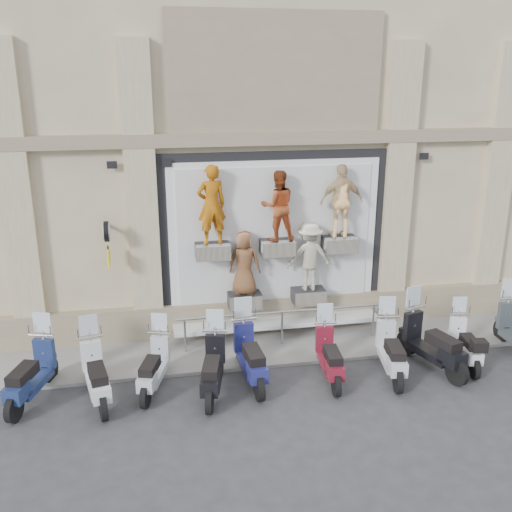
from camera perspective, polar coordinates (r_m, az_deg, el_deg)
The scene contains 15 objects.
ground at distance 12.22m, azimuth 4.79°, elevation -13.16°, with size 90.00×90.00×0.00m, color #303032.
sidewalk at distance 13.98m, azimuth 2.49°, elevation -8.69°, with size 16.00×2.20×0.08m, color gray.
building at distance 17.32m, azimuth -1.08°, elevation 16.90°, with size 14.00×8.60×12.00m, color beige, non-canonical shape.
shop_vitrine at distance 13.71m, azimuth 2.38°, elevation 1.51°, with size 5.60×0.83×4.30m.
guard_rail at distance 13.71m, azimuth 2.61°, elevation -7.28°, with size 5.06×0.10×0.93m, color #9EA0A5, non-canonical shape.
clock_sign_bracket at distance 13.04m, azimuth -14.66°, elevation 1.78°, with size 0.10×0.80×1.02m.
scooter_a at distance 12.26m, azimuth -21.70°, elevation -10.00°, with size 0.59×2.01×1.63m, color navy, non-canonical shape.
scooter_b at distance 11.85m, azimuth -15.78°, elevation -10.43°, with size 0.58×1.97×1.60m, color silver, non-canonical shape.
scooter_c at distance 12.00m, azimuth -10.24°, elevation -10.00°, with size 0.53×1.81×1.47m, color #A8AFB6, non-canonical shape.
scooter_d at distance 11.70m, azimuth -4.37°, elevation -10.18°, with size 0.57×1.96×1.59m, color black, non-canonical shape.
scooter_e at distance 12.07m, azimuth -0.58°, elevation -8.99°, with size 0.60×2.05×1.67m, color navy, non-canonical shape.
scooter_f at distance 12.30m, azimuth 7.41°, elevation -9.04°, with size 0.54×1.84×1.50m, color maroon, non-canonical shape.
scooter_g at distance 12.67m, azimuth 13.44°, elevation -8.36°, with size 0.57×1.95×1.58m, color #AFB2B7, non-canonical shape.
scooter_h at distance 13.14m, azimuth 17.29°, elevation -7.38°, with size 0.62×2.12×1.72m, color black, non-canonical shape.
scooter_i at distance 13.64m, azimuth 20.28°, elevation -7.48°, with size 0.50×1.73×1.41m, color silver, non-canonical shape.
Camera 1 is at (-2.92, -10.07, 6.27)m, focal length 40.00 mm.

